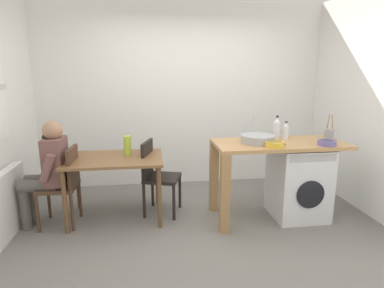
{
  "coord_description": "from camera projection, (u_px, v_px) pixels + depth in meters",
  "views": [
    {
      "loc": [
        -0.51,
        -3.09,
        1.72
      ],
      "look_at": [
        -0.03,
        0.45,
        0.9
      ],
      "focal_mm": 30.01,
      "sensor_mm": 36.0,
      "label": 1
    }
  ],
  "objects": [
    {
      "name": "ground_plane",
      "position": [
        201.0,
        235.0,
        3.43
      ],
      "size": [
        5.46,
        5.46,
        0.0
      ],
      "primitive_type": "plane",
      "color": "slate"
    },
    {
      "name": "wall_back",
      "position": [
        182.0,
        96.0,
        4.82
      ],
      "size": [
        4.6,
        0.1,
        2.7
      ],
      "primitive_type": "cube",
      "color": "white",
      "rests_on": "ground_plane"
    },
    {
      "name": "radiator",
      "position": [
        7.0,
        204.0,
        3.38
      ],
      "size": [
        0.1,
        0.8,
        0.7
      ],
      "primitive_type": "cube",
      "color": "white",
      "rests_on": "ground_plane"
    },
    {
      "name": "dining_table",
      "position": [
        115.0,
        166.0,
        3.72
      ],
      "size": [
        1.1,
        0.76,
        0.74
      ],
      "color": "brown",
      "rests_on": "ground_plane"
    },
    {
      "name": "chair_person_seat",
      "position": [
        64.0,
        182.0,
        3.58
      ],
      "size": [
        0.41,
        0.41,
        0.9
      ],
      "rotation": [
        0.0,
        0.0,
        1.54
      ],
      "color": "#4C3323",
      "rests_on": "ground_plane"
    },
    {
      "name": "chair_opposite",
      "position": [
        156.0,
        173.0,
        3.88
      ],
      "size": [
        0.5,
        0.5,
        0.9
      ],
      "rotation": [
        0.0,
        0.0,
        -1.86
      ],
      "color": "black",
      "rests_on": "ground_plane"
    },
    {
      "name": "seated_person",
      "position": [
        48.0,
        168.0,
        3.53
      ],
      "size": [
        0.5,
        0.52,
        1.2
      ],
      "rotation": [
        0.0,
        0.0,
        1.54
      ],
      "color": "#595651",
      "rests_on": "ground_plane"
    },
    {
      "name": "kitchen_counter",
      "position": [
        261.0,
        156.0,
        3.68
      ],
      "size": [
        1.5,
        0.68,
        0.92
      ],
      "color": "tan",
      "rests_on": "ground_plane"
    },
    {
      "name": "washing_machine",
      "position": [
        298.0,
        182.0,
        3.81
      ],
      "size": [
        0.6,
        0.61,
        0.86
      ],
      "color": "silver",
      "rests_on": "ground_plane"
    },
    {
      "name": "sink_basin",
      "position": [
        258.0,
        139.0,
        3.63
      ],
      "size": [
        0.38,
        0.38,
        0.09
      ],
      "primitive_type": "cylinder",
      "color": "#9EA0A5",
      "rests_on": "kitchen_counter"
    },
    {
      "name": "tap",
      "position": [
        253.0,
        128.0,
        3.78
      ],
      "size": [
        0.02,
        0.02,
        0.28
      ],
      "primitive_type": "cylinder",
      "color": "#B2B2B7",
      "rests_on": "kitchen_counter"
    },
    {
      "name": "bottle_tall_green",
      "position": [
        277.0,
        129.0,
        3.8
      ],
      "size": [
        0.08,
        0.08,
        0.28
      ],
      "color": "silver",
      "rests_on": "kitchen_counter"
    },
    {
      "name": "bottle_squat_brown",
      "position": [
        286.0,
        131.0,
        3.79
      ],
      "size": [
        0.06,
        0.06,
        0.22
      ],
      "color": "silver",
      "rests_on": "kitchen_counter"
    },
    {
      "name": "mixing_bowl",
      "position": [
        274.0,
        144.0,
        3.45
      ],
      "size": [
        0.21,
        0.21,
        0.06
      ],
      "color": "gold",
      "rests_on": "kitchen_counter"
    },
    {
      "name": "utensil_crock",
      "position": [
        329.0,
        134.0,
        3.79
      ],
      "size": [
        0.11,
        0.11,
        0.3
      ],
      "color": "gray",
      "rests_on": "kitchen_counter"
    },
    {
      "name": "colander",
      "position": [
        327.0,
        143.0,
        3.51
      ],
      "size": [
        0.2,
        0.2,
        0.06
      ],
      "color": "slate",
      "rests_on": "kitchen_counter"
    },
    {
      "name": "vase",
      "position": [
        127.0,
        145.0,
        3.79
      ],
      "size": [
        0.09,
        0.09,
        0.23
      ],
      "primitive_type": "cylinder",
      "color": "#A8C63D",
      "rests_on": "dining_table"
    },
    {
      "name": "scissors",
      "position": [
        279.0,
        144.0,
        3.57
      ],
      "size": [
        0.15,
        0.06,
        0.01
      ],
      "color": "#B2B2B7",
      "rests_on": "kitchen_counter"
    }
  ]
}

